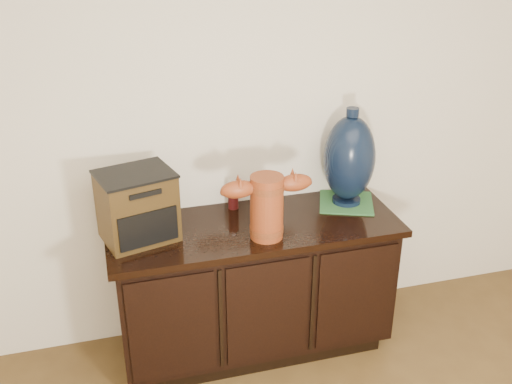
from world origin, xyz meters
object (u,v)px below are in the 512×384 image
object	(u,v)px
sideboard	(254,286)
spray_can	(233,195)
terracotta_vessel	(267,203)
tv_radio	(137,206)
lamp_base	(349,159)

from	to	relation	value
sideboard	spray_can	size ratio (longest dim) A/B	9.17
terracotta_vessel	spray_can	xyz separation A→B (m)	(-0.08, 0.34, -0.10)
tv_radio	spray_can	distance (m)	0.55
terracotta_vessel	tv_radio	size ratio (longest dim) A/B	1.12
sideboard	terracotta_vessel	bearing A→B (deg)	-79.49
sideboard	tv_radio	world-z (taller)	tv_radio
tv_radio	lamp_base	world-z (taller)	lamp_base
sideboard	lamp_base	bearing A→B (deg)	10.19
lamp_base	tv_radio	bearing A→B (deg)	-175.73
sideboard	tv_radio	distance (m)	0.78
terracotta_vessel	lamp_base	xyz separation A→B (m)	(0.51, 0.23, 0.08)
sideboard	spray_can	distance (m)	0.49
lamp_base	spray_can	size ratio (longest dim) A/B	3.27
sideboard	spray_can	world-z (taller)	spray_can
sideboard	tv_radio	xyz separation A→B (m)	(-0.56, 0.01, 0.54)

